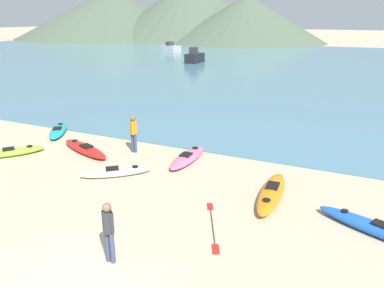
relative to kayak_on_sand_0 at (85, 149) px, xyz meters
name	(u,v)px	position (x,y,z in m)	size (l,w,h in m)	color
bay_water	(322,66)	(5.80, 37.28, -0.13)	(160.00, 70.00, 0.06)	teal
far_hill_left	(112,14)	(-58.59, 81.70, 6.61)	(54.58, 54.58, 13.55)	#4C5B47
far_hill_midleft	(191,9)	(-35.09, 85.74, 7.89)	(47.19, 47.19, 16.10)	#4C5B47
far_hill_midright	(246,19)	(-17.07, 78.15, 5.29)	(38.16, 38.16, 10.90)	#4C5B47
kayak_on_sand_0	(85,149)	(0.00, 0.00, 0.00)	(3.47, 1.92, 0.37)	red
kayak_on_sand_1	(272,193)	(8.74, -0.88, 0.02)	(0.94, 3.44, 0.40)	orange
kayak_on_sand_2	(116,172)	(2.86, -1.57, -0.02)	(2.51, 2.28, 0.33)	white
kayak_on_sand_4	(188,157)	(4.70, 0.97, 0.01)	(0.82, 2.96, 0.38)	#E5668C
kayak_on_sand_5	(12,152)	(-2.61, -1.70, 0.00)	(2.15, 2.54, 0.36)	#8CCC2D
kayak_on_sand_6	(58,131)	(-3.15, 1.62, 0.00)	(2.20, 2.77, 0.37)	teal
kayak_on_sand_7	(377,229)	(11.97, -1.89, 0.02)	(3.47, 1.89, 0.40)	blue
person_near_foreground	(108,229)	(5.97, -6.06, 0.77)	(0.33, 0.29, 1.63)	#384260
person_near_waterline	(133,132)	(2.03, 0.95, 0.81)	(0.34, 0.29, 1.70)	#384260
moored_boat_0	(195,57)	(-10.10, 33.75, 0.61)	(1.52, 3.27, 2.03)	black
moored_boat_3	(171,48)	(-21.12, 47.69, 0.49)	(3.47, 2.84, 1.69)	#B2B2B7
loose_paddle	(213,226)	(7.63, -3.43, -0.15)	(1.38, 2.58, 0.03)	black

